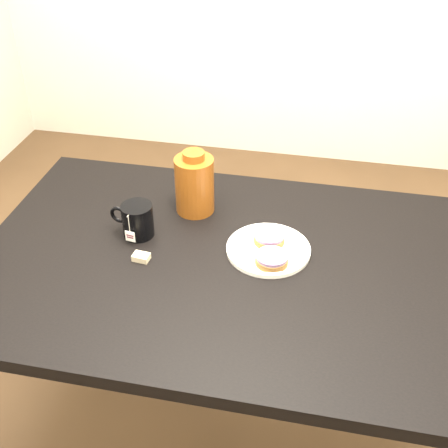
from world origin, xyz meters
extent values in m
plane|color=brown|center=(0.00, 0.00, 0.00)|extent=(4.00, 4.00, 0.00)
cube|color=black|center=(0.00, 0.00, 0.73)|extent=(1.40, 0.90, 0.04)
cylinder|color=black|center=(-0.64, 0.39, 0.35)|extent=(0.06, 0.06, 0.71)
cylinder|color=black|center=(0.64, 0.39, 0.35)|extent=(0.06, 0.06, 0.71)
cylinder|color=white|center=(0.10, 0.06, 0.76)|extent=(0.24, 0.24, 0.01)
torus|color=white|center=(0.10, 0.06, 0.76)|extent=(0.23, 0.23, 0.01)
cylinder|color=brown|center=(0.10, 0.09, 0.77)|extent=(0.12, 0.12, 0.02)
cylinder|color=gray|center=(0.10, 0.09, 0.79)|extent=(0.12, 0.12, 0.01)
cylinder|color=brown|center=(0.12, 0.00, 0.77)|extent=(0.11, 0.11, 0.02)
cylinder|color=gray|center=(0.12, 0.00, 0.79)|extent=(0.11, 0.11, 0.01)
cylinder|color=black|center=(-0.28, 0.06, 0.80)|extent=(0.10, 0.10, 0.10)
cylinder|color=black|center=(-0.28, 0.06, 0.84)|extent=(0.08, 0.08, 0.00)
torus|color=black|center=(-0.34, 0.07, 0.81)|extent=(0.06, 0.02, 0.06)
cylinder|color=beige|center=(-0.28, 0.01, 0.82)|extent=(0.00, 0.00, 0.06)
cube|color=white|center=(-0.28, 0.01, 0.78)|extent=(0.03, 0.01, 0.03)
cube|color=#C6B793|center=(-0.23, -0.05, 0.76)|extent=(0.05, 0.04, 0.02)
cylinder|color=#58270B|center=(-0.15, 0.22, 0.84)|extent=(0.15, 0.15, 0.18)
cylinder|color=#58270B|center=(-0.15, 0.22, 0.94)|extent=(0.07, 0.07, 0.02)
camera|label=1|loc=(0.23, -1.17, 1.74)|focal=45.00mm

